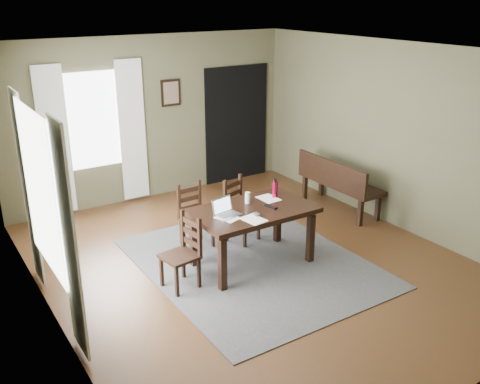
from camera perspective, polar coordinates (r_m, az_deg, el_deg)
ground at (r=7.05m, az=1.33°, el=-7.63°), size 5.00×6.00×0.01m
room_shell at (r=6.40m, az=1.47°, el=6.79°), size 5.02×6.02×2.71m
rug at (r=7.05m, az=1.34°, el=-7.55°), size 2.60×3.20×0.01m
dining_table at (r=6.74m, az=1.37°, el=-2.50°), size 1.54×0.92×0.77m
chair_end at (r=6.37m, az=-6.11°, el=-6.48°), size 0.44×0.44×0.90m
chair_back_left at (r=7.37m, az=-4.85°, el=-2.59°), size 0.41×0.42×0.89m
chair_back_right at (r=7.49m, az=-0.00°, el=-2.01°), size 0.50×0.50×0.91m
bench at (r=8.63m, az=10.33°, el=1.24°), size 0.49×1.53×0.86m
laptop at (r=6.50m, az=-1.57°, el=-2.00°), size 0.34×0.29×0.20m
computer_mouse at (r=6.49m, az=1.76°, el=-2.40°), size 0.05×0.09×0.03m
tv_remote at (r=6.74m, az=3.31°, el=-1.57°), size 0.08×0.19×0.02m
drinking_glass at (r=6.84m, az=0.82°, el=-0.62°), size 0.09×0.09×0.15m
water_bottle at (r=7.05m, az=3.75°, el=0.35°), size 0.08×0.08×0.25m
paper_a at (r=6.43m, az=-1.35°, el=-2.76°), size 0.28×0.32×0.00m
paper_d at (r=7.03m, az=3.06°, el=-0.70°), size 0.24×0.30×0.00m
paper_e at (r=6.38m, az=1.44°, el=-2.95°), size 0.26×0.32×0.00m
window_left at (r=5.74m, az=-20.60°, el=0.13°), size 0.01×1.30×1.70m
window_back at (r=8.68m, az=-15.41°, el=7.37°), size 1.00×0.01×1.50m
curtain_left_near at (r=5.10m, az=-17.78°, el=-5.15°), size 0.03×0.48×2.30m
curtain_left_far at (r=6.59m, az=-21.72°, el=0.24°), size 0.03×0.48×2.30m
curtain_back_left at (r=8.55m, az=-19.13°, el=5.05°), size 0.44×0.03×2.30m
curtain_back_right at (r=8.91m, az=-11.41°, el=6.38°), size 0.44×0.03×2.30m
framed_picture at (r=9.10m, az=-7.40°, el=10.45°), size 0.34×0.03×0.44m
doorway_back at (r=9.87m, az=-0.37°, el=7.26°), size 1.30×0.03×2.10m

